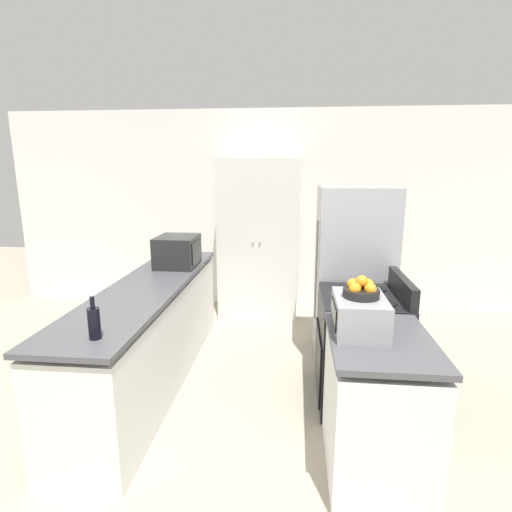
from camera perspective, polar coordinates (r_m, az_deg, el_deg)
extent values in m
cube|color=white|center=(5.34, 1.73, 6.43)|extent=(7.00, 0.06, 2.60)
cube|color=silver|center=(3.71, -14.79, -11.08)|extent=(0.58, 2.63, 0.83)
cube|color=#4C4C51|center=(3.55, -15.21, -4.16)|extent=(0.60, 2.68, 0.04)
cube|color=silver|center=(2.72, 16.79, -20.52)|extent=(0.58, 0.80, 0.83)
cube|color=#4C4C51|center=(2.50, 17.48, -11.51)|extent=(0.60, 0.82, 0.04)
cube|color=silver|center=(5.08, 0.37, 2.57)|extent=(0.99, 0.55, 1.98)
sphere|color=#B2B2B7|center=(4.80, -0.42, 1.98)|extent=(0.03, 0.03, 0.03)
sphere|color=#B2B2B7|center=(4.79, 0.53, 1.97)|extent=(0.03, 0.03, 0.03)
cube|color=black|center=(3.39, 14.62, -12.75)|extent=(0.64, 0.72, 0.90)
cube|color=black|center=(3.40, 8.87, -14.47)|extent=(0.02, 0.64, 0.49)
cube|color=black|center=(3.26, 20.18, -4.19)|extent=(0.06, 0.69, 0.16)
cylinder|color=black|center=(3.04, 13.20, -6.41)|extent=(0.17, 0.17, 0.01)
cylinder|color=black|center=(3.37, 12.45, -4.49)|extent=(0.17, 0.17, 0.01)
cylinder|color=black|center=(3.09, 17.94, -6.42)|extent=(0.17, 0.17, 0.01)
cylinder|color=black|center=(3.41, 16.74, -4.53)|extent=(0.17, 0.17, 0.01)
cube|color=#A3A3A8|center=(3.98, 13.62, -2.67)|extent=(0.69, 0.76, 1.70)
cylinder|color=gray|center=(3.72, 8.57, -2.16)|extent=(0.02, 0.02, 0.94)
cube|color=black|center=(4.08, -11.17, 0.67)|extent=(0.39, 0.45, 0.31)
cube|color=black|center=(3.99, -8.59, 0.52)|extent=(0.01, 0.28, 0.22)
cylinder|color=black|center=(2.53, -22.11, -8.94)|extent=(0.07, 0.07, 0.19)
cylinder|color=black|center=(2.49, -22.35, -6.18)|extent=(0.03, 0.03, 0.07)
cube|color=#939399|center=(2.52, 14.58, -8.08)|extent=(0.30, 0.42, 0.22)
cube|color=black|center=(2.50, 11.04, -8.07)|extent=(0.01, 0.30, 0.13)
cylinder|color=black|center=(2.48, 14.78, -5.13)|extent=(0.22, 0.22, 0.05)
sphere|color=orange|center=(2.51, 15.68, -3.95)|extent=(0.07, 0.07, 0.07)
sphere|color=orange|center=(2.50, 13.67, -3.93)|extent=(0.07, 0.07, 0.07)
sphere|color=orange|center=(2.42, 13.96, -4.52)|extent=(0.07, 0.07, 0.07)
sphere|color=orange|center=(2.43, 16.03, -4.54)|extent=(0.07, 0.07, 0.07)
sphere|color=orange|center=(2.46, 14.88, -3.51)|extent=(0.07, 0.07, 0.07)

